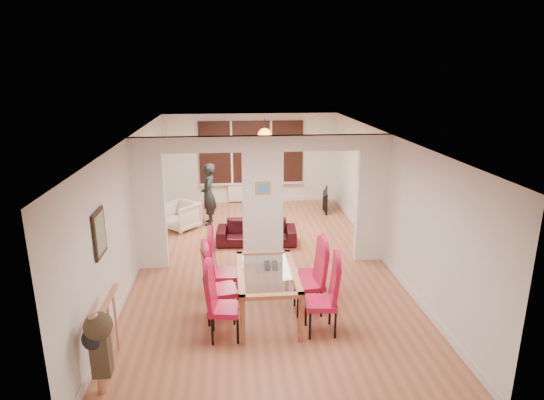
{
  "coord_description": "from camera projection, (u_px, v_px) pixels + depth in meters",
  "views": [
    {
      "loc": [
        -0.62,
        -8.57,
        3.81
      ],
      "look_at": [
        0.24,
        0.6,
        1.15
      ],
      "focal_mm": 30.0,
      "sensor_mm": 36.0,
      "label": 1
    }
  ],
  "objects": [
    {
      "name": "dining_chair_lb",
      "position": [
        221.0,
        285.0,
        7.05
      ],
      "size": [
        0.56,
        0.56,
        1.17
      ],
      "primitive_type": null,
      "rotation": [
        0.0,
        0.0,
        0.21
      ],
      "color": "#B51238",
      "rests_on": "floor"
    },
    {
      "name": "wall_poster",
      "position": [
        99.0,
        233.0,
        6.35
      ],
      "size": [
        0.04,
        0.52,
        0.67
      ],
      "primitive_type": "cube",
      "color": "gray",
      "rests_on": "room_walls"
    },
    {
      "name": "dining_chair_lc",
      "position": [
        225.0,
        269.0,
        7.61
      ],
      "size": [
        0.49,
        0.49,
        1.18
      ],
      "primitive_type": null,
      "rotation": [
        0.0,
        0.0,
        -0.04
      ],
      "color": "#B51238",
      "rests_on": "floor"
    },
    {
      "name": "bowl",
      "position": [
        265.0,
        214.0,
        11.65
      ],
      "size": [
        0.22,
        0.22,
        0.05
      ],
      "primitive_type": "imported",
      "color": "black",
      "rests_on": "coffee_table"
    },
    {
      "name": "television",
      "position": [
        323.0,
        200.0,
        12.71
      ],
      "size": [
        1.01,
        0.33,
        0.58
      ],
      "primitive_type": "imported",
      "rotation": [
        0.0,
        0.0,
        1.37
      ],
      "color": "black",
      "rests_on": "floor"
    },
    {
      "name": "bottle",
      "position": [
        253.0,
        210.0,
        11.57
      ],
      "size": [
        0.07,
        0.07,
        0.28
      ],
      "primitive_type": "cylinder",
      "color": "#143F19",
      "rests_on": "coffee_table"
    },
    {
      "name": "stair_newel",
      "position": [
        109.0,
        330.0,
        5.9
      ],
      "size": [
        0.4,
        1.2,
        1.1
      ],
      "primitive_type": null,
      "color": "tan",
      "rests_on": "floor"
    },
    {
      "name": "room_walls",
      "position": [
        263.0,
        202.0,
        8.95
      ],
      "size": [
        5.0,
        9.0,
        2.6
      ],
      "primitive_type": null,
      "color": "silver",
      "rests_on": "floor"
    },
    {
      "name": "dining_chair_ra",
      "position": [
        321.0,
        298.0,
        6.7
      ],
      "size": [
        0.5,
        0.5,
        1.14
      ],
      "primitive_type": null,
      "rotation": [
        0.0,
        0.0,
        -0.1
      ],
      "color": "#B51238",
      "rests_on": "floor"
    },
    {
      "name": "floor",
      "position": [
        263.0,
        262.0,
        9.31
      ],
      "size": [
        5.0,
        9.0,
        0.01
      ],
      "primitive_type": "cube",
      "color": "#B16547",
      "rests_on": "ground"
    },
    {
      "name": "dining_chair_rc",
      "position": [
        310.0,
        271.0,
        7.72
      ],
      "size": [
        0.48,
        0.48,
        1.02
      ],
      "primitive_type": null,
      "rotation": [
        0.0,
        0.0,
        -0.2
      ],
      "color": "#B51238",
      "rests_on": "floor"
    },
    {
      "name": "pendant_light",
      "position": [
        265.0,
        135.0,
        11.9
      ],
      "size": [
        0.36,
        0.36,
        0.36
      ],
      "primitive_type": "sphere",
      "color": "orange",
      "rests_on": "room_walls"
    },
    {
      "name": "shoes",
      "position": [
        271.0,
        266.0,
        9.01
      ],
      "size": [
        0.26,
        0.28,
        0.11
      ],
      "primitive_type": null,
      "color": "black",
      "rests_on": "floor"
    },
    {
      "name": "armchair",
      "position": [
        181.0,
        216.0,
        11.17
      ],
      "size": [
        1.04,
        1.04,
        0.68
      ],
      "primitive_type": "imported",
      "rotation": [
        0.0,
        0.0,
        -0.74
      ],
      "color": "beige",
      "rests_on": "floor"
    },
    {
      "name": "pillar_photo",
      "position": [
        263.0,
        188.0,
        8.78
      ],
      "size": [
        0.3,
        0.03,
        0.25
      ],
      "primitive_type": "cube",
      "color": "#4C8CD8",
      "rests_on": "divider_wall"
    },
    {
      "name": "coffee_table",
      "position": [
        262.0,
        218.0,
        11.74
      ],
      "size": [
        0.96,
        0.54,
        0.21
      ],
      "primitive_type": null,
      "rotation": [
        0.0,
        0.0,
        0.08
      ],
      "color": "black",
      "rests_on": "floor"
    },
    {
      "name": "radiator",
      "position": [
        252.0,
        192.0,
        13.44
      ],
      "size": [
        1.4,
        0.08,
        0.5
      ],
      "primitive_type": "cube",
      "color": "white",
      "rests_on": "floor"
    },
    {
      "name": "person",
      "position": [
        208.0,
        194.0,
        11.42
      ],
      "size": [
        0.58,
        0.39,
        1.57
      ],
      "primitive_type": "imported",
      "rotation": [
        0.0,
        0.0,
        -1.55
      ],
      "color": "black",
      "rests_on": "floor"
    },
    {
      "name": "bay_window_blinds",
      "position": [
        251.0,
        152.0,
        13.15
      ],
      "size": [
        3.0,
        0.08,
        1.8
      ],
      "primitive_type": "cube",
      "color": "black",
      "rests_on": "room_walls"
    },
    {
      "name": "dining_table",
      "position": [
        267.0,
        293.0,
        7.21
      ],
      "size": [
        0.93,
        1.66,
        0.78
      ],
      "primitive_type": null,
      "color": "#AC5E3F",
      "rests_on": "floor"
    },
    {
      "name": "divider_wall",
      "position": [
        263.0,
        202.0,
        8.95
      ],
      "size": [
        5.0,
        0.18,
        2.6
      ],
      "primitive_type": "cube",
      "color": "white",
      "rests_on": "floor"
    },
    {
      "name": "sofa",
      "position": [
        256.0,
        232.0,
        10.27
      ],
      "size": [
        1.83,
        0.82,
        0.52
      ],
      "primitive_type": "imported",
      "rotation": [
        0.0,
        0.0,
        -0.07
      ],
      "color": "black",
      "rests_on": "floor"
    },
    {
      "name": "dining_chair_rb",
      "position": [
        308.0,
        279.0,
        7.27
      ],
      "size": [
        0.52,
        0.52,
        1.14
      ],
      "primitive_type": null,
      "rotation": [
        0.0,
        0.0,
        0.14
      ],
      "color": "#B51238",
      "rests_on": "floor"
    },
    {
      "name": "dining_chair_la",
      "position": [
        225.0,
        304.0,
        6.56
      ],
      "size": [
        0.5,
        0.5,
        1.1
      ],
      "primitive_type": null,
      "rotation": [
        0.0,
        0.0,
        -0.15
      ],
      "color": "#B51238",
      "rests_on": "floor"
    }
  ]
}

